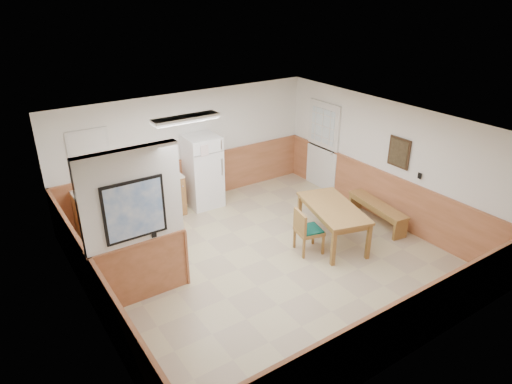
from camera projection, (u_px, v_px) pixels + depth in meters
ground at (266, 259)px, 8.30m from camera, size 6.00×6.00×0.00m
ceiling at (267, 126)px, 7.25m from camera, size 6.00×6.00×0.02m
back_wall at (188, 149)px, 10.04m from camera, size 6.00×0.02×2.50m
right_wall at (387, 162)px, 9.29m from camera, size 0.02×6.00×2.50m
left_wall at (88, 249)px, 6.26m from camera, size 0.02×6.00×2.50m
wainscot_back at (191, 180)px, 10.34m from camera, size 6.00×0.04×1.00m
wainscot_right at (382, 195)px, 9.60m from camera, size 0.04×6.00×1.00m
wainscot_left at (97, 293)px, 6.58m from camera, size 0.04×6.00×1.00m
partition_wall at (135, 230)px, 6.79m from camera, size 1.50×0.20×2.50m
kitchen_counter at (145, 199)px, 9.52m from camera, size 2.20×0.61×1.00m
exterior_door at (322, 146)px, 10.79m from camera, size 0.07×1.02×2.15m
kitchen_window at (90, 154)px, 8.83m from camera, size 0.80×0.04×1.00m
wall_painting at (399, 153)px, 8.92m from camera, size 0.04×0.50×0.60m
fluorescent_fixture at (186, 119)px, 7.85m from camera, size 1.20×0.30×0.09m
refrigerator at (203, 171)px, 10.02m from camera, size 0.73×0.73×1.61m
dining_table at (333, 211)px, 8.61m from camera, size 1.23×1.79×0.75m
dining_bench at (377, 208)px, 9.40m from camera, size 0.55×1.56×0.45m
dining_chair at (305, 229)px, 8.32m from camera, size 0.71×0.55×0.85m
fire_extinguisher at (164, 166)px, 9.45m from camera, size 0.15×0.15×0.48m
soap_bottle at (88, 187)px, 8.70m from camera, size 0.08×0.08×0.25m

